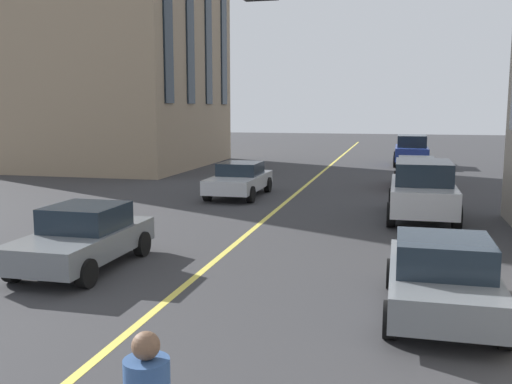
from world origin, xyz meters
TOP-DOWN VIEW (x-y plane):
  - lane_centre_line at (20.00, 0.00)m, footprint 80.00×0.16m
  - car_red_parked_a at (25.26, -4.90)m, footprint 3.90×1.89m
  - car_silver_far at (17.58, -4.90)m, footprint 4.70×2.14m
  - car_grey_trailing at (8.58, -4.90)m, footprint 3.90×1.89m
  - car_blue_oncoming at (35.63, -4.90)m, footprint 4.70×2.14m
  - car_silver_mid at (20.83, 2.12)m, footprint 4.40×1.95m
  - car_grey_parked_b at (9.82, 2.69)m, footprint 3.90×1.89m

SIDE VIEW (x-z plane):
  - lane_centre_line at x=20.00m, z-range 0.00..0.01m
  - car_red_parked_a at x=25.26m, z-range 0.00..1.40m
  - car_grey_trailing at x=8.58m, z-range 0.00..1.40m
  - car_grey_parked_b at x=9.82m, z-range 0.00..1.40m
  - car_silver_mid at x=20.83m, z-range 0.02..1.39m
  - car_silver_far at x=17.58m, z-range 0.03..1.91m
  - car_blue_oncoming at x=35.63m, z-range 0.03..1.91m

